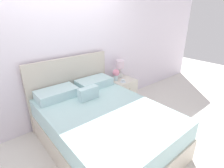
{
  "coord_description": "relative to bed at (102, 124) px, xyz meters",
  "views": [
    {
      "loc": [
        -1.28,
        -2.7,
        1.9
      ],
      "look_at": [
        0.52,
        -0.56,
        0.72
      ],
      "focal_mm": 28.0,
      "sensor_mm": 36.0,
      "label": 1
    }
  ],
  "objects": [
    {
      "name": "table_lamp",
      "position": [
        1.1,
        0.82,
        0.49
      ],
      "size": [
        0.17,
        0.17,
        0.36
      ],
      "color": "white",
      "rests_on": "nightstand"
    },
    {
      "name": "bed",
      "position": [
        0.0,
        0.0,
        0.0
      ],
      "size": [
        1.51,
        2.03,
        1.18
      ],
      "color": "beige",
      "rests_on": "ground_plane"
    },
    {
      "name": "wall_back",
      "position": [
        0.0,
        1.01,
        0.96
      ],
      "size": [
        8.0,
        0.06,
        2.6
      ],
      "color": "white",
      "rests_on": "ground_plane"
    },
    {
      "name": "flower_vase",
      "position": [
        0.91,
        0.72,
        0.39
      ],
      "size": [
        0.14,
        0.14,
        0.24
      ],
      "color": "silver",
      "rests_on": "nightstand"
    },
    {
      "name": "ground_plane",
      "position": [
        0.0,
        0.94,
        -0.34
      ],
      "size": [
        12.0,
        12.0,
        0.0
      ],
      "primitive_type": "plane",
      "color": "silver"
    },
    {
      "name": "nightstand",
      "position": [
        1.04,
        0.69,
        -0.04
      ],
      "size": [
        0.48,
        0.49,
        0.59
      ],
      "color": "silver",
      "rests_on": "ground_plane"
    },
    {
      "name": "teacup",
      "position": [
        0.96,
        0.57,
        0.28
      ],
      "size": [
        0.11,
        0.11,
        0.05
      ],
      "color": "white",
      "rests_on": "nightstand"
    }
  ]
}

